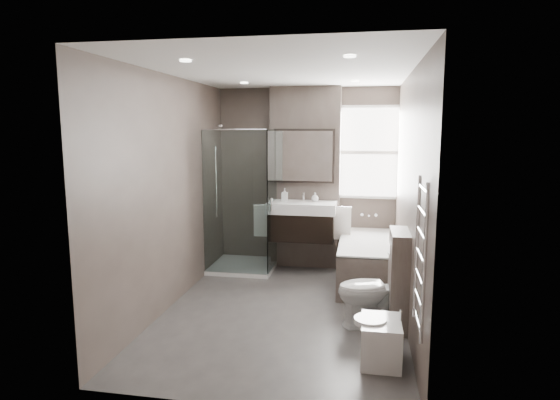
% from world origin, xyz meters
% --- Properties ---
extents(room, '(2.70, 3.90, 2.70)m').
position_xyz_m(room, '(0.00, 0.00, 1.30)').
color(room, '#45413F').
rests_on(room, ground).
extents(vanity_pier, '(1.00, 0.25, 2.60)m').
position_xyz_m(vanity_pier, '(0.00, 1.77, 1.30)').
color(vanity_pier, '#4F453E').
rests_on(vanity_pier, ground).
extents(vanity, '(0.95, 0.47, 0.66)m').
position_xyz_m(vanity, '(0.00, 1.43, 0.74)').
color(vanity, black).
rests_on(vanity, vanity_pier).
extents(mirror_cabinet, '(0.86, 0.08, 0.76)m').
position_xyz_m(mirror_cabinet, '(0.00, 1.61, 1.63)').
color(mirror_cabinet, black).
rests_on(mirror_cabinet, vanity_pier).
extents(towel_left, '(0.24, 0.06, 0.44)m').
position_xyz_m(towel_left, '(-0.56, 1.40, 0.72)').
color(towel_left, silver).
rests_on(towel_left, vanity_pier).
extents(towel_right, '(0.24, 0.06, 0.44)m').
position_xyz_m(towel_right, '(0.56, 1.40, 0.72)').
color(towel_right, silver).
rests_on(towel_right, vanity_pier).
extents(shower_enclosure, '(0.90, 0.90, 2.00)m').
position_xyz_m(shower_enclosure, '(-0.75, 1.35, 0.49)').
color(shower_enclosure, white).
rests_on(shower_enclosure, ground).
extents(bathtub, '(0.75, 1.60, 0.57)m').
position_xyz_m(bathtub, '(0.92, 1.10, 0.32)').
color(bathtub, '#4F453E').
rests_on(bathtub, ground).
extents(window, '(0.98, 0.06, 1.33)m').
position_xyz_m(window, '(0.90, 1.88, 1.68)').
color(window, white).
rests_on(window, room).
extents(toilet, '(0.82, 0.60, 0.75)m').
position_xyz_m(toilet, '(0.97, -0.26, 0.38)').
color(toilet, white).
rests_on(toilet, ground).
extents(cistern_box, '(0.19, 0.55, 1.00)m').
position_xyz_m(cistern_box, '(1.21, -0.25, 0.50)').
color(cistern_box, '#4F453E').
rests_on(cistern_box, ground).
extents(bidet, '(0.41, 0.47, 0.49)m').
position_xyz_m(bidet, '(1.01, -1.03, 0.20)').
color(bidet, white).
rests_on(bidet, ground).
extents(towel_radiator, '(0.03, 0.49, 1.10)m').
position_xyz_m(towel_radiator, '(1.25, -1.60, 1.12)').
color(towel_radiator, silver).
rests_on(towel_radiator, room).
extents(soap_bottle_a, '(0.08, 0.08, 0.18)m').
position_xyz_m(soap_bottle_a, '(-0.26, 1.49, 1.09)').
color(soap_bottle_a, white).
rests_on(soap_bottle_a, vanity).
extents(soap_bottle_b, '(0.10, 0.10, 0.13)m').
position_xyz_m(soap_bottle_b, '(0.17, 1.52, 1.06)').
color(soap_bottle_b, white).
rests_on(soap_bottle_b, vanity).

